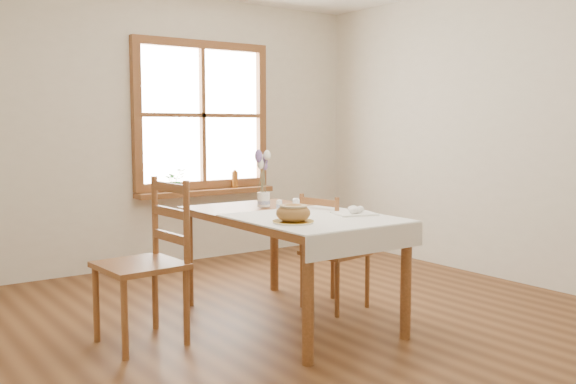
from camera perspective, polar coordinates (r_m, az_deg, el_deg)
name	(u,v)px	position (r m, az deg, el deg)	size (l,w,h in m)	color
ground	(314,331)	(4.33, 2.36, -12.28)	(5.00, 5.00, 0.00)	brown
room_walls	(316,69)	(4.12, 2.47, 10.86)	(4.60, 5.10, 2.65)	silver
window	(202,115)	(6.46, -7.64, 6.77)	(1.46, 0.08, 1.46)	brown
window_sill	(207,192)	(6.44, -7.26, 0.00)	(1.46, 0.20, 0.05)	brown
dining_table	(288,226)	(4.41, 0.00, -3.04)	(0.90, 1.60, 0.75)	brown
table_linen	(315,218)	(4.15, 2.44, -2.35)	(0.91, 0.99, 0.01)	white
chair_left	(140,263)	(4.08, -13.03, -6.14)	(0.48, 0.50, 1.02)	brown
chair_right	(335,251)	(4.78, 4.20, -5.24)	(0.40, 0.42, 0.85)	brown
bread_plate	(293,222)	(3.92, 0.47, -2.68)	(0.25, 0.25, 0.01)	white
bread_loaf	(293,211)	(3.91, 0.47, -1.74)	(0.21, 0.21, 0.12)	olive
egg_napkin	(354,214)	(4.31, 5.92, -1.92)	(0.26, 0.22, 0.01)	white
eggs	(354,209)	(4.31, 5.92, -1.54)	(0.20, 0.18, 0.04)	white
salt_shaker	(279,205)	(4.45, -0.78, -1.18)	(0.04, 0.04, 0.08)	white
pepper_shaker	(296,205)	(4.43, 0.72, -1.12)	(0.05, 0.05, 0.10)	white
flower_vase	(264,201)	(4.71, -2.17, -0.78)	(0.09, 0.09, 0.10)	white
lavender_bouquet	(264,173)	(4.69, -2.18, 1.73)	(0.17, 0.17, 0.31)	#6C518F
potted_plant	(175,183)	(6.27, -10.03, 0.82)	(0.20, 0.22, 0.17)	#367830
amber_bottle	(235,179)	(6.59, -4.75, 1.19)	(0.07, 0.07, 0.18)	#9A561C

